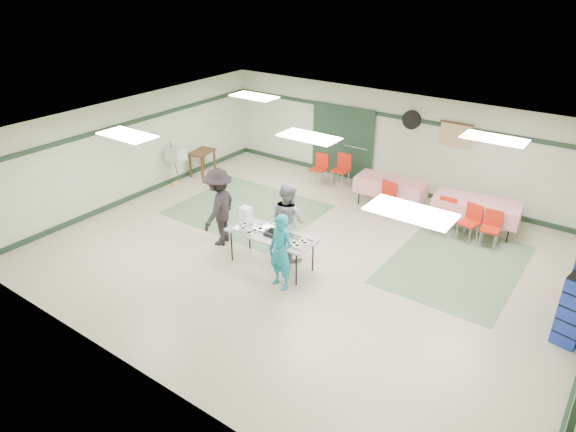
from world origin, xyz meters
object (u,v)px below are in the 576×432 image
Objects in this scene: broom at (175,163)px; chair_loose_b at (320,165)px; serving_table at (271,236)px; volunteer_grey at (288,220)px; volunteer_teal at (281,252)px; chair_c at (492,225)px; chair_b at (446,212)px; chair_loose_a at (342,166)px; printer_table at (202,155)px; chair_a at (471,219)px; chair_d at (386,195)px; dining_table_a at (476,208)px; crate_stack_blue_a at (574,311)px; volunteer_dark at (219,207)px; dining_table_b at (390,186)px; office_printer at (176,154)px.

chair_loose_b is at bearing 38.18° from broom.
volunteer_grey is at bearing 84.86° from serving_table.
chair_c is (2.85, 4.05, -0.26)m from volunteer_teal.
broom reaches higher than chair_loose_b.
chair_loose_a reaches higher than chair_b.
chair_b reaches higher than printer_table.
chair_d is at bearing -166.78° from chair_a.
dining_table_a is (2.89, 3.58, -0.29)m from volunteer_grey.
broom is at bearing 174.65° from crate_stack_blue_a.
crate_stack_blue_a is (2.50, -2.62, 0.11)m from chair_a.
dining_table_b is (2.27, 4.00, -0.32)m from volunteer_dark.
volunteer_grey is at bearing -121.16° from chair_a.
broom reaches higher than crate_stack_blue_a.
volunteer_dark reaches higher than crate_stack_blue_a.
volunteer_grey reaches higher than broom.
chair_loose_b is at bearing 169.45° from dining_table_a.
broom is at bearing -104.21° from printer_table.
serving_table is 4.19m from dining_table_b.
dining_table_b reaches higher than printer_table.
chair_c is at bearing 109.07° from volunteer_dark.
chair_d is at bearing 16.95° from broom.
broom is at bearing -153.10° from chair_d.
dining_table_b is 1.41× the size of crate_stack_blue_a.
crate_stack_blue_a is (4.77, -3.18, 0.07)m from dining_table_b.
chair_b is at bearing 139.72° from crate_stack_blue_a.
broom is at bearing -172.54° from chair_b.
chair_d is at bearing 74.71° from serving_table.
chair_b reaches higher than serving_table.
crate_stack_blue_a is (5.50, 0.94, -0.07)m from serving_table.
chair_loose_a is 0.64m from chair_loose_b.
chair_loose_b is (-4.59, 0.85, 0.01)m from chair_a.
chair_d reaches higher than chair_loose_b.
chair_loose_a reaches higher than chair_loose_b.
chair_loose_a is at bearing 159.86° from dining_table_b.
volunteer_dark reaches higher than chair_d.
chair_loose_b is (-1.59, 4.41, -0.18)m from serving_table.
volunteer_teal is 1.76× the size of printer_table.
office_printer is at bearing -171.05° from dining_table_a.
chair_c is 0.89× the size of chair_loose_a.
dining_table_a is 8.12m from broom.
office_printer reaches higher than chair_a.
crate_stack_blue_a is (3.09, -2.62, 0.11)m from chair_b.
chair_loose_b is at bearing 171.97° from chair_d.
office_printer is at bearing -154.85° from chair_a.
chair_c is 3.32m from crate_stack_blue_a.
crate_stack_blue_a reaches higher than chair_b.
volunteer_teal is 0.87× the size of volunteer_dark.
chair_d is (-2.58, 0.01, 0.04)m from chair_c.
chair_loose_a is 0.73× the size of broom.
chair_b is (1.80, 4.06, -0.24)m from volunteer_teal.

